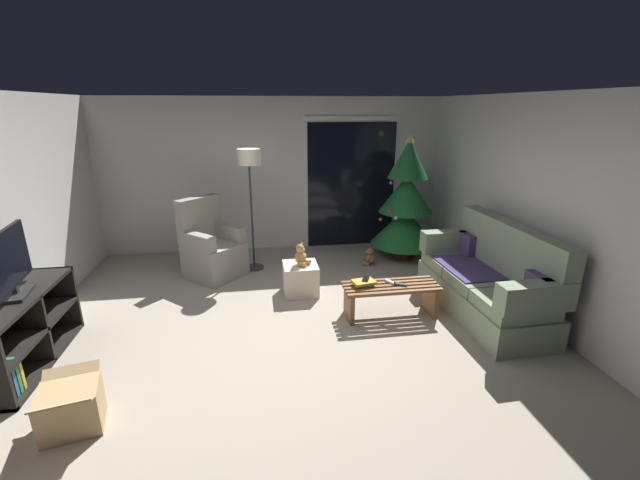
% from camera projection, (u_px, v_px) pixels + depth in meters
% --- Properties ---
extents(ground_plane, '(7.00, 7.00, 0.00)m').
position_uv_depth(ground_plane, '(293.00, 338.00, 4.38)').
color(ground_plane, '#9E9384').
extents(wall_back, '(5.72, 0.12, 2.50)m').
position_uv_depth(wall_back, '(275.00, 175.00, 6.87)').
color(wall_back, silver).
rests_on(wall_back, ground).
extents(wall_right, '(0.12, 6.00, 2.50)m').
position_uv_depth(wall_right, '(556.00, 214.00, 4.41)').
color(wall_right, silver).
rests_on(wall_right, ground).
extents(patio_door_frame, '(1.60, 0.02, 2.20)m').
position_uv_depth(patio_door_frame, '(351.00, 183.00, 7.04)').
color(patio_door_frame, silver).
rests_on(patio_door_frame, ground).
extents(patio_door_glass, '(1.50, 0.02, 2.10)m').
position_uv_depth(patio_door_glass, '(351.00, 186.00, 7.03)').
color(patio_door_glass, black).
rests_on(patio_door_glass, ground).
extents(couch, '(0.83, 1.96, 1.08)m').
position_uv_depth(couch, '(488.00, 281.00, 4.81)').
color(couch, gray).
rests_on(couch, ground).
extents(coffee_table, '(1.10, 0.40, 0.39)m').
position_uv_depth(coffee_table, '(390.00, 295.00, 4.77)').
color(coffee_table, brown).
rests_on(coffee_table, ground).
extents(remote_silver, '(0.11, 0.16, 0.02)m').
position_uv_depth(remote_silver, '(390.00, 282.00, 4.79)').
color(remote_silver, '#ADADB2').
rests_on(remote_silver, coffee_table).
extents(remote_graphite, '(0.16, 0.12, 0.02)m').
position_uv_depth(remote_graphite, '(400.00, 284.00, 4.72)').
color(remote_graphite, '#333338').
rests_on(remote_graphite, coffee_table).
extents(book_stack, '(0.28, 0.22, 0.06)m').
position_uv_depth(book_stack, '(364.00, 283.00, 4.71)').
color(book_stack, '#337042').
rests_on(book_stack, coffee_table).
extents(cell_phone, '(0.12, 0.16, 0.01)m').
position_uv_depth(cell_phone, '(366.00, 279.00, 4.73)').
color(cell_phone, black).
rests_on(cell_phone, book_stack).
extents(christmas_tree, '(1.06, 1.06, 1.94)m').
position_uv_depth(christmas_tree, '(406.00, 205.00, 6.48)').
color(christmas_tree, '#4C1E19').
rests_on(christmas_tree, ground).
extents(armchair, '(0.97, 0.97, 1.13)m').
position_uv_depth(armchair, '(212.00, 249.00, 5.88)').
color(armchair, gray).
rests_on(armchair, ground).
extents(floor_lamp, '(0.32, 0.32, 1.78)m').
position_uv_depth(floor_lamp, '(249.00, 169.00, 5.80)').
color(floor_lamp, '#2D2D30').
rests_on(floor_lamp, ground).
extents(media_shelf, '(0.40, 1.40, 0.71)m').
position_uv_depth(media_shelf, '(19.00, 336.00, 3.78)').
color(media_shelf, black).
rests_on(media_shelf, ground).
extents(television, '(0.25, 0.84, 0.61)m').
position_uv_depth(television, '(9.00, 263.00, 3.63)').
color(television, black).
rests_on(television, media_shelf).
extents(ottoman, '(0.44, 0.44, 0.40)m').
position_uv_depth(ottoman, '(301.00, 279.00, 5.38)').
color(ottoman, beige).
rests_on(ottoman, ground).
extents(teddy_bear_honey, '(0.22, 0.21, 0.29)m').
position_uv_depth(teddy_bear_honey, '(301.00, 256.00, 5.27)').
color(teddy_bear_honey, tan).
rests_on(teddy_bear_honey, ottoman).
extents(teddy_bear_chestnut_by_tree, '(0.21, 0.21, 0.29)m').
position_uv_depth(teddy_bear_chestnut_by_tree, '(369.00, 257.00, 6.36)').
color(teddy_bear_chestnut_by_tree, brown).
rests_on(teddy_bear_chestnut_by_tree, ground).
extents(cardboard_box_open_near_shelf, '(0.50, 0.60, 0.40)m').
position_uv_depth(cardboard_box_open_near_shelf, '(71.00, 408.00, 3.11)').
color(cardboard_box_open_near_shelf, tan).
rests_on(cardboard_box_open_near_shelf, ground).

